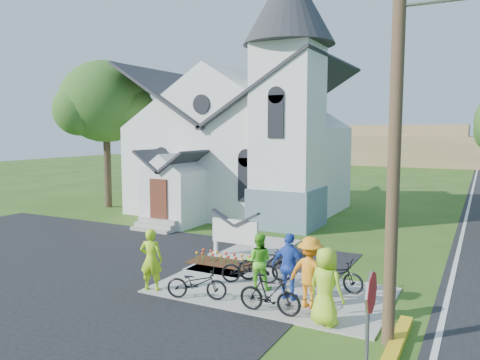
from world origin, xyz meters
The scene contains 20 objects.
ground centered at (0.00, 0.00, 0.00)m, with size 120.00×120.00×0.00m, color #2E5117.
parking_lot centered at (-7.00, -2.00, 0.01)m, with size 20.00×16.00×0.02m, color black.
sidewalk centered at (1.50, 0.50, 0.03)m, with size 7.00×4.00×0.05m, color #9F998F.
church centered at (-5.48, 12.48, 5.25)m, with size 12.35×12.00×13.00m.
church_sign centered at (-1.20, 3.20, 1.03)m, with size 2.20×0.40×1.70m.
flower_bed centered at (-1.20, 2.30, 0.04)m, with size 2.60×1.10×0.07m, color #34180E.
utility_pole centered at (5.36, -1.50, 5.40)m, with size 3.45×0.28×10.00m.
stop_sign centered at (5.43, -4.20, 1.78)m, with size 0.11×0.76×2.48m.
tree_lot_corner centered at (-14.00, 10.00, 6.60)m, with size 5.60×5.60×9.15m.
distant_hills centered at (3.36, 56.33, 2.17)m, with size 61.00×10.00×5.60m.
cyclist_0 centered at (-1.70, -1.20, 1.00)m, with size 0.69×0.45×1.89m, color #AFE81B.
bike_0 centered at (-0.07, -1.20, 0.51)m, with size 0.61×1.75×0.92m, color black.
cyclist_1 centered at (1.12, 0.42, 0.91)m, with size 0.83×0.65×1.72m, color #5ECD26.
bike_1 centered at (1.00, 1.17, 0.59)m, with size 0.50×1.79×1.07m, color black.
cyclist_2 centered at (2.29, 0.01, 1.01)m, with size 1.12×0.47×1.92m, color blue.
bike_2 centered at (0.64, 0.76, 0.52)m, with size 0.63×1.79×0.94m, color black.
cyclist_3 centered at (3.00, -0.28, 1.03)m, with size 1.26×0.73×1.95m, color orange.
bike_3 centered at (2.21, -1.20, 0.57)m, with size 0.49×1.73×1.04m, color black.
cyclist_4 centered at (3.73, -1.20, 1.03)m, with size 0.96×0.62×1.96m, color #B1E42A.
bike_4 centered at (3.18, 1.36, 0.54)m, with size 0.66×1.88×0.99m, color black.
Camera 1 is at (7.06, -12.12, 4.88)m, focal length 35.00 mm.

